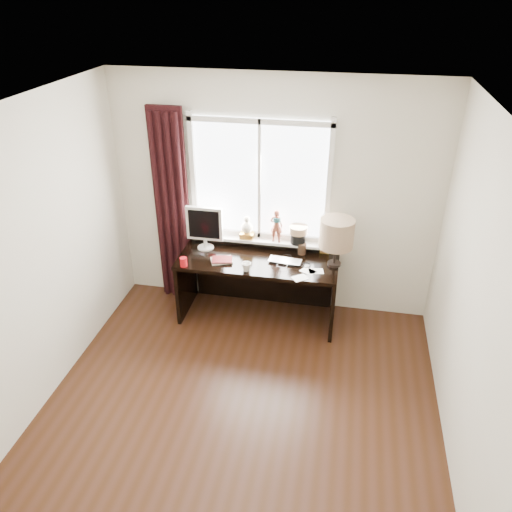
% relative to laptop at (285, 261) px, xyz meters
% --- Properties ---
extents(floor, '(3.50, 4.00, 0.00)m').
position_rel_laptop_xyz_m(floor, '(-0.19, -1.61, -0.76)').
color(floor, '#351B0C').
rests_on(floor, ground).
extents(ceiling, '(3.50, 4.00, 0.00)m').
position_rel_laptop_xyz_m(ceiling, '(-0.19, -1.61, 1.84)').
color(ceiling, white).
rests_on(ceiling, wall_back).
extents(wall_back, '(3.50, 0.00, 2.60)m').
position_rel_laptop_xyz_m(wall_back, '(-0.19, 0.39, 0.54)').
color(wall_back, beige).
rests_on(wall_back, ground).
extents(wall_left, '(0.00, 4.00, 2.60)m').
position_rel_laptop_xyz_m(wall_left, '(-1.94, -1.61, 0.54)').
color(wall_left, beige).
rests_on(wall_left, ground).
extents(wall_right, '(0.00, 4.00, 2.60)m').
position_rel_laptop_xyz_m(wall_right, '(1.56, -1.61, 0.54)').
color(wall_right, beige).
rests_on(wall_right, ground).
extents(laptop, '(0.37, 0.26, 0.03)m').
position_rel_laptop_xyz_m(laptop, '(0.00, 0.00, 0.00)').
color(laptop, silver).
rests_on(laptop, desk).
extents(mug, '(0.13, 0.13, 0.10)m').
position_rel_laptop_xyz_m(mug, '(-0.37, -0.25, 0.03)').
color(mug, white).
rests_on(mug, desk).
extents(red_cup, '(0.07, 0.07, 0.10)m').
position_rel_laptop_xyz_m(red_cup, '(-1.02, -0.28, 0.04)').
color(red_cup, '#A60B11').
rests_on(red_cup, desk).
extents(window, '(1.52, 0.22, 1.40)m').
position_rel_laptop_xyz_m(window, '(-0.33, 0.33, 0.55)').
color(window, white).
rests_on(window, ground).
extents(curtain, '(0.38, 0.09, 2.25)m').
position_rel_laptop_xyz_m(curtain, '(-1.33, 0.29, 0.35)').
color(curtain, black).
rests_on(curtain, floor).
extents(desk, '(1.70, 0.70, 0.75)m').
position_rel_laptop_xyz_m(desk, '(-0.29, 0.11, -0.26)').
color(desk, black).
rests_on(desk, floor).
extents(monitor, '(0.40, 0.18, 0.49)m').
position_rel_laptop_xyz_m(monitor, '(-0.91, 0.14, 0.26)').
color(monitor, beige).
rests_on(monitor, desk).
extents(notebook_stack, '(0.26, 0.23, 0.03)m').
position_rel_laptop_xyz_m(notebook_stack, '(-0.66, -0.11, 0.00)').
color(notebook_stack, beige).
rests_on(notebook_stack, desk).
extents(brush_holder, '(0.09, 0.09, 0.25)m').
position_rel_laptop_xyz_m(brush_holder, '(0.15, 0.22, 0.05)').
color(brush_holder, black).
rests_on(brush_holder, desk).
extents(icon_frame, '(0.10, 0.03, 0.13)m').
position_rel_laptop_xyz_m(icon_frame, '(0.39, 0.27, 0.05)').
color(icon_frame, gold).
rests_on(icon_frame, desk).
extents(table_lamp, '(0.35, 0.35, 0.52)m').
position_rel_laptop_xyz_m(table_lamp, '(0.51, 0.04, 0.35)').
color(table_lamp, black).
rests_on(table_lamp, desk).
extents(loose_papers, '(0.32, 0.32, 0.00)m').
position_rel_laptop_xyz_m(loose_papers, '(0.26, -0.18, -0.01)').
color(loose_papers, white).
rests_on(loose_papers, desk).
extents(desk_cables, '(0.35, 0.29, 0.01)m').
position_rel_laptop_xyz_m(desk_cables, '(0.09, 0.01, -0.01)').
color(desk_cables, black).
rests_on(desk_cables, desk).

